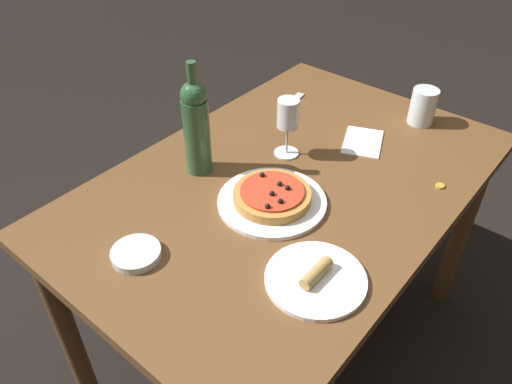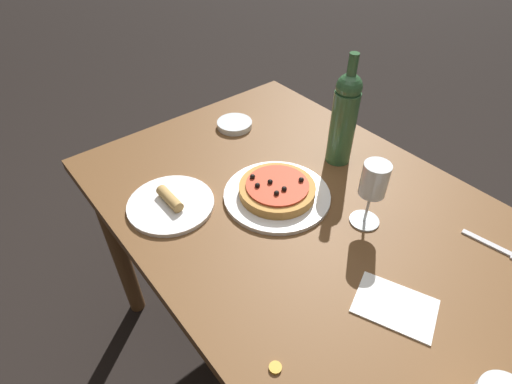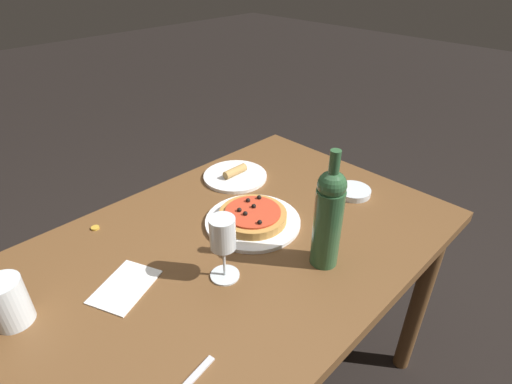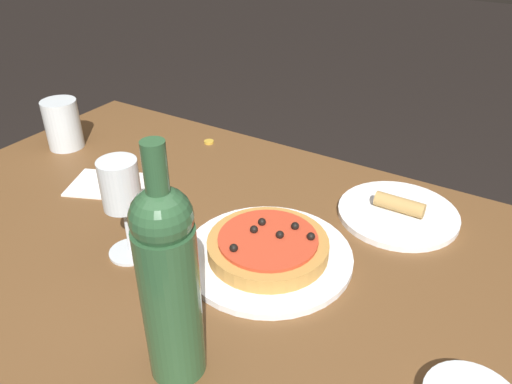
% 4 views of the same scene
% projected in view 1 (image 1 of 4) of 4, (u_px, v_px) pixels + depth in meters
% --- Properties ---
extents(ground_plane, '(14.00, 14.00, 0.00)m').
position_uv_depth(ground_plane, '(281.00, 340.00, 1.88)').
color(ground_plane, black).
extents(dining_table, '(1.29, 0.85, 0.76)m').
position_uv_depth(dining_table, '(288.00, 206.00, 1.46)').
color(dining_table, brown).
rests_on(dining_table, ground_plane).
extents(dinner_plate, '(0.29, 0.29, 0.01)m').
position_uv_depth(dinner_plate, '(272.00, 201.00, 1.31)').
color(dinner_plate, white).
rests_on(dinner_plate, dining_table).
extents(pizza, '(0.20, 0.20, 0.04)m').
position_uv_depth(pizza, '(272.00, 195.00, 1.30)').
color(pizza, '#BC843D').
rests_on(pizza, dinner_plate).
extents(wine_glass, '(0.07, 0.07, 0.18)m').
position_uv_depth(wine_glass, '(288.00, 117.00, 1.42)').
color(wine_glass, silver).
rests_on(wine_glass, dining_table).
extents(wine_bottle, '(0.07, 0.07, 0.33)m').
position_uv_depth(wine_bottle, '(196.00, 125.00, 1.34)').
color(wine_bottle, '#2D5633').
rests_on(wine_bottle, dining_table).
extents(water_cup, '(0.08, 0.08, 0.12)m').
position_uv_depth(water_cup, '(423.00, 106.00, 1.60)').
color(water_cup, silver).
rests_on(water_cup, dining_table).
extents(side_bowl, '(0.12, 0.12, 0.02)m').
position_uv_depth(side_bowl, '(136.00, 254.00, 1.16)').
color(side_bowl, silver).
rests_on(side_bowl, dining_table).
extents(fork, '(0.16, 0.05, 0.00)m').
position_uv_depth(fork, '(292.00, 102.00, 1.74)').
color(fork, silver).
rests_on(fork, dining_table).
extents(side_plate, '(0.23, 0.23, 0.04)m').
position_uv_depth(side_plate, '(316.00, 278.00, 1.10)').
color(side_plate, white).
rests_on(side_plate, dining_table).
extents(paper_napkin, '(0.19, 0.17, 0.00)m').
position_uv_depth(paper_napkin, '(363.00, 142.00, 1.54)').
color(paper_napkin, white).
rests_on(paper_napkin, dining_table).
extents(bottle_cap, '(0.02, 0.02, 0.01)m').
position_uv_depth(bottle_cap, '(440.00, 186.00, 1.37)').
color(bottle_cap, gold).
rests_on(bottle_cap, dining_table).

